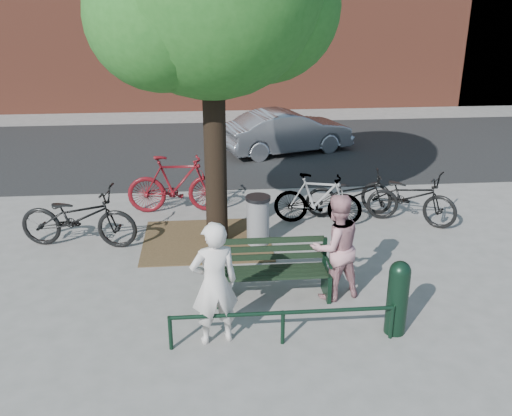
{
  "coord_description": "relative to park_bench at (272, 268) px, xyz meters",
  "views": [
    {
      "loc": [
        -0.92,
        -7.67,
        4.57
      ],
      "look_at": [
        -0.17,
        1.0,
        1.12
      ],
      "focal_mm": 40.0,
      "sensor_mm": 36.0,
      "label": 1
    }
  ],
  "objects": [
    {
      "name": "parked_car",
      "position": [
        1.34,
        8.02,
        0.13
      ],
      "size": [
        3.92,
        2.36,
        1.22
      ],
      "primitive_type": "imported",
      "rotation": [
        0.0,
        0.0,
        1.88
      ],
      "color": "gray",
      "rests_on": "ground"
    },
    {
      "name": "park_bench",
      "position": [
        0.0,
        0.0,
        0.0
      ],
      "size": [
        1.74,
        0.54,
        0.97
      ],
      "color": "black",
      "rests_on": "ground"
    },
    {
      "name": "road",
      "position": [
        0.0,
        8.42,
        -0.47
      ],
      "size": [
        40.0,
        7.0,
        0.01
      ],
      "primitive_type": "cube",
      "color": "black",
      "rests_on": "ground"
    },
    {
      "name": "bicycle_e",
      "position": [
        3.1,
        2.78,
        0.06
      ],
      "size": [
        2.02,
        1.84,
        1.07
      ],
      "primitive_type": "imported",
      "rotation": [
        0.0,
        0.0,
        0.88
      ],
      "color": "black",
      "rests_on": "ground"
    },
    {
      "name": "bicycle_d",
      "position": [
        1.23,
        2.75,
        0.05
      ],
      "size": [
        1.84,
        0.94,
        1.06
      ],
      "primitive_type": "imported",
      "rotation": [
        0.0,
        0.0,
        1.31
      ],
      "color": "gray",
      "rests_on": "ground"
    },
    {
      "name": "bicycle_c",
      "position": [
        2.0,
        3.03,
        0.02
      ],
      "size": [
        1.98,
        0.98,
        1.0
      ],
      "primitive_type": "imported",
      "rotation": [
        0.0,
        0.0,
        1.4
      ],
      "color": "black",
      "rests_on": "ground"
    },
    {
      "name": "bicycle_a",
      "position": [
        -3.33,
        2.12,
        0.09
      ],
      "size": [
        2.27,
        1.1,
        1.14
      ],
      "primitive_type": "imported",
      "rotation": [
        0.0,
        0.0,
        1.41
      ],
      "color": "black",
      "rests_on": "ground"
    },
    {
      "name": "guard_railing",
      "position": [
        0.0,
        -1.28,
        -0.08
      ],
      "size": [
        3.06,
        0.06,
        0.51
      ],
      "color": "black",
      "rests_on": "ground"
    },
    {
      "name": "bicycle_b",
      "position": [
        -1.61,
        3.66,
        0.14
      ],
      "size": [
        2.08,
        0.62,
        1.25
      ],
      "primitive_type": "imported",
      "rotation": [
        0.0,
        0.0,
        1.55
      ],
      "color": "#560C12",
      "rests_on": "ground"
    },
    {
      "name": "litter_bin",
      "position": [
        -0.05,
        1.92,
        -0.0
      ],
      "size": [
        0.46,
        0.46,
        0.94
      ],
      "color": "gray",
      "rests_on": "ground"
    },
    {
      "name": "bollard",
      "position": [
        1.6,
        -1.14,
        0.11
      ],
      "size": [
        0.29,
        0.29,
        1.1
      ],
      "color": "black",
      "rests_on": "ground"
    },
    {
      "name": "person_right",
      "position": [
        0.95,
        -0.09,
        0.37
      ],
      "size": [
        0.97,
        0.85,
        1.69
      ],
      "primitive_type": "imported",
      "rotation": [
        0.0,
        0.0,
        3.43
      ],
      "color": "#B87E85",
      "rests_on": "ground"
    },
    {
      "name": "person_left",
      "position": [
        -0.9,
        -1.13,
        0.4
      ],
      "size": [
        0.72,
        0.55,
        1.76
      ],
      "primitive_type": "imported",
      "rotation": [
        0.0,
        0.0,
        3.37
      ],
      "color": "beige",
      "rests_on": "ground"
    },
    {
      "name": "dirt_pit",
      "position": [
        -1.0,
        2.12,
        -0.47
      ],
      "size": [
        2.4,
        2.0,
        0.02
      ],
      "primitive_type": "cube",
      "color": "brown",
      "rests_on": "ground"
    },
    {
      "name": "ground",
      "position": [
        0.0,
        -0.08,
        -0.48
      ],
      "size": [
        90.0,
        90.0,
        0.0
      ],
      "primitive_type": "plane",
      "color": "gray",
      "rests_on": "ground"
    }
  ]
}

